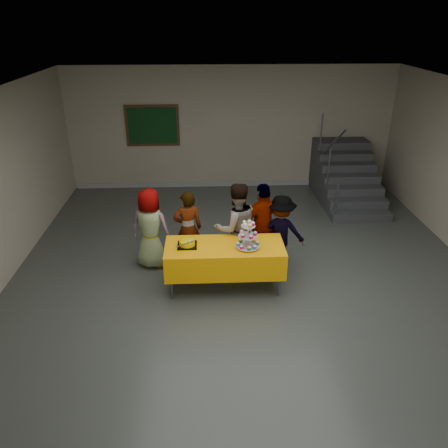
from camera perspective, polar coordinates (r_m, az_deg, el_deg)
The scene contains 11 objects.
room_shell at distance 6.08m, azimuth 3.86°, elevation 7.23°, with size 10.00×10.04×3.02m.
bake_table at distance 6.97m, azimuth 0.08°, elevation -4.37°, with size 1.88×0.78×0.77m.
cupcake_stand at distance 6.74m, azimuth 3.14°, elevation -1.74°, with size 0.38×0.38×0.44m.
bear_cake at distance 6.86m, azimuth -4.84°, elevation -2.41°, with size 0.32×0.36×0.12m.
schoolchild_a at distance 7.63m, azimuth -9.58°, elevation -0.57°, with size 0.70×0.46×1.44m, color slate.
schoolchild_b at distance 7.61m, azimuth -4.73°, elevation -0.61°, with size 0.50×0.33×1.38m, color slate.
schoolchild_c at distance 7.37m, azimuth 1.60°, elevation -0.50°, with size 0.78×0.60×1.60m, color slate.
schoolchild_d at distance 7.55m, azimuth 5.13°, elevation -0.20°, with size 0.89×0.37×1.53m, color slate.
schoolchild_e at distance 7.59m, azimuth 7.37°, elevation -1.01°, with size 0.86×0.49×1.33m, color slate.
staircase at distance 10.99m, azimuth 15.44°, elevation 5.87°, with size 1.30×2.40×2.04m.
noticeboard at distance 11.02m, azimuth -9.33°, elevation 12.55°, with size 1.30×0.05×1.00m.
Camera 1 is at (-0.67, -5.71, 4.06)m, focal length 35.00 mm.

